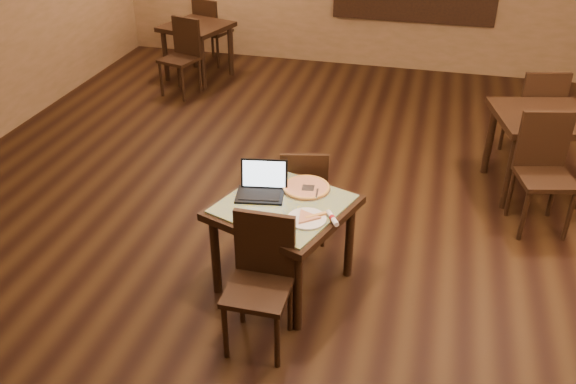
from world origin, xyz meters
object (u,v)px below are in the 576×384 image
(pizza_pan, at_px, (306,189))
(tiled_table, at_px, (284,215))
(other_table_a, at_px, (541,128))
(chair_main_near, at_px, (261,274))
(chair_main_far, at_px, (304,190))
(other_table_a_chair_far, at_px, (536,111))
(other_table_b_chair_near, at_px, (183,52))
(other_table_b_chair_far, at_px, (210,28))
(laptop, at_px, (262,185))
(other_table_b, at_px, (197,34))
(other_table_a_chair_near, at_px, (544,165))

(pizza_pan, bearing_deg, tiled_table, -116.57)
(other_table_a, bearing_deg, chair_main_near, -141.06)
(chair_main_near, bearing_deg, chair_main_far, 88.82)
(tiled_table, relative_size, other_table_a_chair_far, 1.10)
(pizza_pan, xyz_separation_m, other_table_b_chair_near, (-2.50, 3.44, -0.19))
(chair_main_far, relative_size, other_table_b_chair_far, 0.90)
(pizza_pan, distance_m, other_table_b_chair_far, 5.29)
(pizza_pan, xyz_separation_m, other_table_b_chair_far, (-2.55, 4.63, -0.19))
(other_table_a_chair_far, bearing_deg, pizza_pan, 37.85)
(laptop, xyz_separation_m, other_table_a_chair_far, (2.27, 2.59, -0.22))
(pizza_pan, xyz_separation_m, other_table_a, (1.93, 1.83, -0.08))
(chair_main_near, relative_size, pizza_pan, 2.60)
(other_table_a_chair_far, height_order, other_table_b, other_table_a_chair_far)
(laptop, distance_m, other_table_a_chair_far, 3.45)
(other_table_b, height_order, other_table_b_chair_near, other_table_b_chair_near)
(chair_main_far, height_order, other_table_a_chair_far, other_table_a_chair_far)
(tiled_table, relative_size, chair_main_near, 1.19)
(other_table_a_chair_far, xyz_separation_m, other_table_b_chair_far, (-4.50, 2.18, -0.03))
(tiled_table, height_order, other_table_a, other_table_a)
(other_table_a, xyz_separation_m, other_table_b, (-4.45, 2.21, -0.04))
(pizza_pan, xyz_separation_m, other_table_b, (-2.53, 4.04, -0.12))
(chair_main_far, bearing_deg, other_table_b_chair_far, -72.46)
(tiled_table, relative_size, laptop, 2.95)
(other_table_b_chair_far, bearing_deg, other_table_b, 108.30)
(other_table_a_chair_near, relative_size, other_table_b, 1.03)
(chair_main_far, distance_m, other_table_b_chair_far, 4.90)
(laptop, height_order, other_table_a, laptop)
(pizza_pan, bearing_deg, chair_main_far, 105.08)
(pizza_pan, distance_m, other_table_b_chair_near, 4.26)
(other_table_a, distance_m, other_table_b_chair_far, 5.28)
(pizza_pan, height_order, other_table_b, other_table_b)
(other_table_b, relative_size, other_table_b_chair_near, 1.02)
(chair_main_far, xyz_separation_m, other_table_a_chair_far, (2.05, 2.07, 0.09))
(chair_main_far, bearing_deg, chair_main_near, 76.79)
(tiled_table, xyz_separation_m, other_table_b, (-2.41, 4.28, -0.01))
(other_table_a_chair_far, bearing_deg, laptop, 35.04)
(chair_main_far, distance_m, pizza_pan, 0.47)
(other_table_a_chair_far, distance_m, other_table_b, 4.75)
(laptop, bearing_deg, pizza_pan, 12.97)
(chair_main_far, xyz_separation_m, laptop, (-0.22, -0.51, 0.31))
(chair_main_far, relative_size, laptop, 2.30)
(other_table_b_chair_far, bearing_deg, other_table_a_chair_far, 170.09)
(tiled_table, height_order, other_table_b, other_table_b)
(chair_main_far, distance_m, other_table_b_chair_near, 3.89)
(other_table_a_chair_far, xyz_separation_m, other_table_b, (-4.47, 1.58, 0.05))
(tiled_table, xyz_separation_m, other_table_a_chair_near, (2.02, 1.44, -0.06))
(other_table_a_chair_near, relative_size, other_table_a_chair_far, 1.00)
(other_table_b_chair_near, bearing_deg, other_table_a_chair_near, -11.04)
(other_table_b, relative_size, other_table_b_chair_far, 1.02)
(other_table_a, xyz_separation_m, other_table_a_chair_far, (0.02, 0.63, -0.08))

